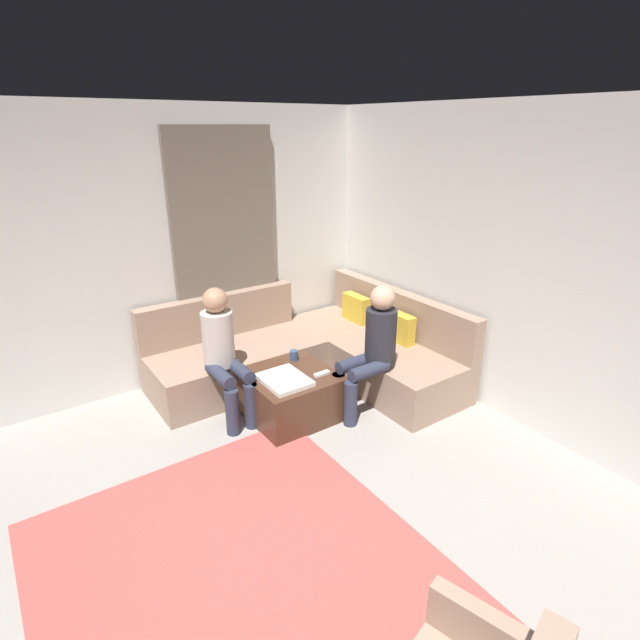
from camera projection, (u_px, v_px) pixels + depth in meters
name	position (u px, v px, depth m)	size (l,w,h in m)	color
ground_plane	(247.00, 625.00, 2.72)	(6.00, 6.00, 0.10)	gray
wall_back	(584.00, 287.00, 3.78)	(6.00, 0.12, 2.70)	silver
wall_left	(87.00, 262.00, 4.45)	(0.12, 6.00, 2.70)	silver
curtain_panel	(226.00, 255.00, 5.11)	(0.06, 1.10, 2.50)	#726659
area_rug	(246.00, 583.00, 2.91)	(2.60, 2.20, 0.01)	#AD4C47
sectional_couch	(315.00, 353.00, 5.19)	(2.10, 2.55, 0.87)	#9E7F6B
ottoman	(291.00, 394.00, 4.53)	(0.76, 0.76, 0.42)	#4C2D1E
folded_blanket	(284.00, 380.00, 4.31)	(0.44, 0.36, 0.04)	white
coffee_mug	(294.00, 355.00, 4.70)	(0.08, 0.08, 0.10)	#334C72
game_remote	(322.00, 374.00, 4.43)	(0.05, 0.15, 0.02)	white
person_on_couch_back	(372.00, 346.00, 4.45)	(0.30, 0.60, 1.20)	#2D3347
person_on_couch_side	(223.00, 350.00, 4.37)	(0.60, 0.30, 1.20)	#2D3347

